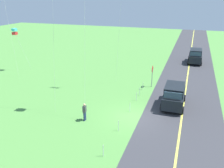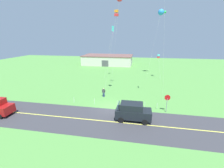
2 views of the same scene
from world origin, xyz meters
name	(u,v)px [view 1 (image 1 of 2)]	position (x,y,z in m)	size (l,w,h in m)	color
ground_plane	(135,117)	(0.00, 0.00, -0.05)	(120.00, 120.00, 0.10)	#549342
asphalt_road	(181,124)	(0.00, -4.00, 0.00)	(120.00, 7.00, 0.00)	#38383D
road_centre_stripe	(181,124)	(0.00, -4.00, 0.01)	(120.00, 0.16, 0.00)	#E5E04C
car_suv_foreground	(174,95)	(3.43, -3.03, 1.15)	(4.40, 2.12, 2.24)	black
car_parked_east_far	(195,56)	(20.65, -4.76, 1.15)	(4.40, 2.12, 2.24)	black
stop_sign	(152,72)	(7.91, -0.10, 1.80)	(0.76, 0.08, 2.56)	gray
person_adult_near	(85,111)	(-1.98, 3.97, 0.86)	(0.58, 0.22, 1.60)	navy
kite_yellow_high	(15,32)	(8.39, 19.12, 5.51)	(1.05, 1.74, 5.95)	silver
fence_post_0	(103,151)	(-6.07, 0.70, 0.45)	(0.05, 0.05, 0.90)	silver
fence_post_1	(118,126)	(-2.67, 0.70, 0.45)	(0.05, 0.05, 0.90)	silver
fence_post_2	(130,107)	(0.92, 0.70, 0.45)	(0.05, 0.05, 0.90)	silver
fence_post_3	(136,96)	(3.53, 0.70, 0.45)	(0.05, 0.05, 0.90)	silver
fence_post_4	(140,91)	(5.01, 0.70, 0.45)	(0.05, 0.05, 0.90)	silver
fence_post_5	(143,86)	(6.75, 0.70, 0.45)	(0.05, 0.05, 0.90)	silver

